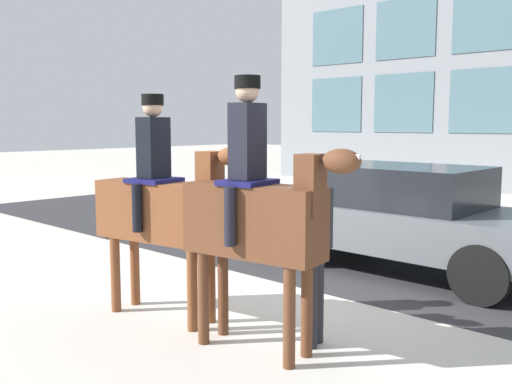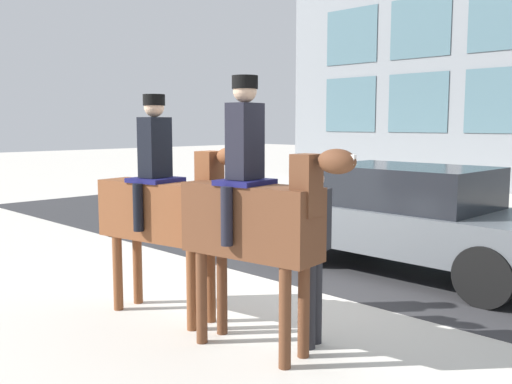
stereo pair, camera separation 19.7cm
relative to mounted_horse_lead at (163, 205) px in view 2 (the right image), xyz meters
The scene contains 6 objects.
ground_plane 2.02m from the mounted_horse_lead, 65.44° to the left, with size 80.00×80.00×0.00m, color beige.
road_surface 6.34m from the mounted_horse_lead, 83.97° to the left, with size 22.42×8.50×0.01m.
mounted_horse_lead is the anchor object (origin of this frame).
mounted_horse_companion 1.40m from the mounted_horse_lead, ahead, with size 1.84×0.65×2.59m.
pedestrian_bystander 1.79m from the mounted_horse_lead, 15.97° to the left, with size 0.80×0.61×1.73m.
street_car_near_lane 3.83m from the mounted_horse_lead, 76.05° to the left, with size 4.67×1.90×1.55m.
Camera 2 is at (4.46, -5.09, 2.15)m, focal length 40.00 mm.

